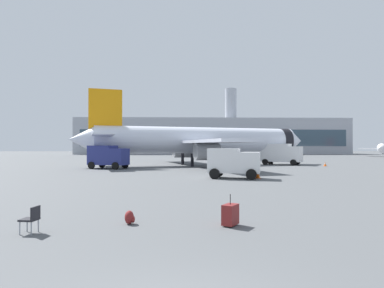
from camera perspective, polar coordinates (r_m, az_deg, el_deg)
name	(u,v)px	position (r m, az deg, el deg)	size (l,w,h in m)	color
airplane_at_gate	(199,141)	(48.73, 1.16, 0.60)	(35.21, 32.09, 10.50)	silver
service_truck	(108,156)	(42.83, -14.20, -1.98)	(5.27, 3.85, 2.90)	navy
fuel_truck	(281,153)	(52.19, 14.93, -1.52)	(6.37, 5.18, 3.20)	white
cargo_van	(233,162)	(29.14, 7.08, -3.01)	(4.78, 3.31, 2.60)	white
safety_cone_near	(325,164)	(50.68, 21.86, -3.21)	(0.44, 0.44, 0.59)	#F2590C
safety_cone_mid	(258,174)	(29.67, 11.25, -5.12)	(0.44, 0.44, 0.68)	#F2590C
rolling_suitcase	(230,214)	(11.87, 6.58, -11.91)	(0.68, 0.75, 1.10)	maroon
traveller_backpack	(130,218)	(12.27, -10.63, -12.28)	(0.36, 0.40, 0.48)	maroon
gate_chair	(31,218)	(11.90, -25.80, -11.31)	(0.55, 0.55, 0.86)	black
terminal_building	(212,137)	(127.42, 3.47, 1.28)	(99.02, 20.45, 25.07)	#9EA3AD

